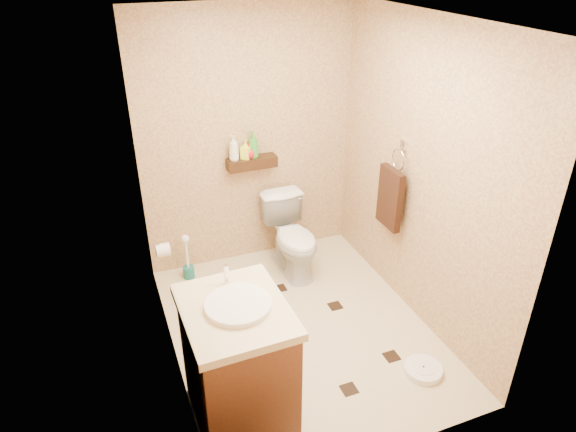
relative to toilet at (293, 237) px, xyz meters
name	(u,v)px	position (x,y,z in m)	size (l,w,h in m)	color
ground	(300,329)	(-0.27, -0.83, -0.36)	(2.50, 2.50, 0.00)	beige
wall_back	(249,141)	(-0.27, 0.42, 0.84)	(2.00, 0.04, 2.40)	tan
wall_front	(396,300)	(-0.27, -2.08, 0.84)	(2.00, 0.04, 2.40)	tan
wall_left	(159,223)	(-1.27, -0.83, 0.84)	(0.04, 2.50, 2.40)	tan
wall_right	(421,177)	(0.73, -0.83, 0.84)	(0.04, 2.50, 2.40)	tan
ceiling	(304,19)	(-0.27, -0.83, 2.04)	(2.00, 2.50, 0.02)	silver
wall_shelf	(252,163)	(-0.27, 0.34, 0.66)	(0.46, 0.14, 0.10)	#381E0F
floor_accents	(305,331)	(-0.24, -0.87, -0.36)	(1.13, 1.41, 0.01)	black
toilet	(293,237)	(0.00, 0.00, 0.00)	(0.40, 0.71, 0.72)	white
vanity	(238,363)	(-0.97, -1.49, 0.11)	(0.63, 0.76, 1.06)	brown
bathroom_scale	(423,370)	(0.39, -1.61, -0.33)	(0.35, 0.35, 0.06)	white
toilet_brush	(188,263)	(-0.96, 0.23, -0.20)	(0.11, 0.11, 0.46)	#196765
towel_ring	(391,195)	(0.64, -0.58, 0.59)	(0.12, 0.30, 0.76)	silver
toilet_paper	(163,250)	(-1.21, -0.18, 0.24)	(0.12, 0.11, 0.12)	white
bottle_a	(234,148)	(-0.43, 0.34, 0.83)	(0.09, 0.09, 0.23)	silver
bottle_b	(246,149)	(-0.32, 0.34, 0.80)	(0.08, 0.08, 0.17)	#F2FF35
bottle_c	(250,151)	(-0.29, 0.34, 0.78)	(0.11, 0.11, 0.14)	red
bottle_d	(253,145)	(-0.25, 0.34, 0.83)	(0.10, 0.10, 0.25)	green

